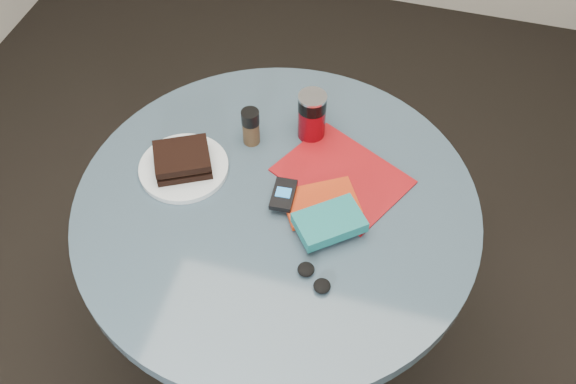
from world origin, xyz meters
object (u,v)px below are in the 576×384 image
(plate, at_px, (184,168))
(pepper_grinder, at_px, (251,127))
(sandwich, at_px, (182,160))
(headphones, at_px, (314,278))
(table, at_px, (277,240))
(magazine, at_px, (342,176))
(soda_can, at_px, (312,116))
(red_book, at_px, (321,203))
(novel, at_px, (329,222))
(mp3_player, at_px, (283,195))

(plate, xyz_separation_m, pepper_grinder, (0.14, 0.14, 0.05))
(sandwich, relative_size, headphones, 1.76)
(table, height_order, magazine, magazine)
(magazine, bearing_deg, plate, -140.31)
(plate, height_order, pepper_grinder, pepper_grinder)
(magazine, relative_size, headphones, 3.05)
(table, height_order, sandwich, sandwich)
(soda_can, relative_size, red_book, 0.79)
(novel, bearing_deg, red_book, 79.30)
(magazine, distance_m, mp3_player, 0.17)
(soda_can, xyz_separation_m, magazine, (0.11, -0.12, -0.07))
(pepper_grinder, bearing_deg, sandwich, -133.59)
(soda_can, height_order, headphones, soda_can)
(pepper_grinder, relative_size, mp3_player, 1.10)
(sandwich, bearing_deg, magazine, 12.51)
(pepper_grinder, relative_size, magazine, 0.35)
(red_book, bearing_deg, plate, 146.44)
(plate, bearing_deg, magazine, 12.38)
(novel, bearing_deg, plate, 128.84)
(pepper_grinder, bearing_deg, novel, -40.80)
(mp3_player, height_order, headphones, mp3_player)
(plate, xyz_separation_m, mp3_player, (0.27, -0.03, 0.02))
(sandwich, bearing_deg, novel, -12.13)
(soda_can, bearing_deg, red_book, -70.01)
(pepper_grinder, bearing_deg, magazine, -11.99)
(plate, relative_size, red_book, 1.30)
(red_book, bearing_deg, mp3_player, 156.55)
(plate, bearing_deg, headphones, -29.50)
(plate, height_order, novel, novel)
(table, xyz_separation_m, sandwich, (-0.26, 0.04, 0.20))
(table, relative_size, soda_can, 7.22)
(magazine, xyz_separation_m, mp3_player, (-0.12, -0.12, 0.03))
(table, distance_m, novel, 0.25)
(table, height_order, soda_can, soda_can)
(sandwich, xyz_separation_m, pepper_grinder, (0.14, 0.14, 0.02))
(headphones, bearing_deg, pepper_grinder, 125.62)
(plate, height_order, sandwich, sandwich)
(red_book, bearing_deg, novel, -92.28)
(table, relative_size, mp3_player, 10.31)
(table, distance_m, magazine, 0.25)
(soda_can, distance_m, pepper_grinder, 0.16)
(magazine, bearing_deg, table, -110.82)
(plate, relative_size, magazine, 0.75)
(red_book, bearing_deg, table, 158.88)
(magazine, bearing_deg, novel, -60.70)
(table, distance_m, mp3_player, 0.19)
(mp3_player, bearing_deg, headphones, -57.08)
(sandwich, relative_size, novel, 1.13)
(pepper_grinder, distance_m, red_book, 0.28)
(plate, xyz_separation_m, red_book, (0.36, -0.02, 0.01))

